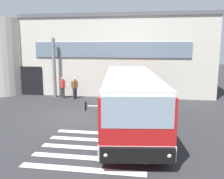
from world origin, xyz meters
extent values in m
cube|color=#2B2B2D|center=(0.00, 0.00, -0.01)|extent=(80.00, 90.00, 0.02)
cube|color=silver|center=(2.00, -6.00, 0.00)|extent=(4.40, 0.36, 0.01)
cube|color=silver|center=(2.00, -5.10, 0.00)|extent=(4.40, 0.36, 0.01)
cube|color=silver|center=(2.00, -4.20, 0.00)|extent=(4.40, 0.36, 0.01)
cube|color=silver|center=(2.00, -3.30, 0.00)|extent=(4.40, 0.36, 0.01)
cube|color=silver|center=(2.00, -2.40, 0.00)|extent=(4.40, 0.36, 0.01)
cube|color=beige|center=(0.00, 12.00, 3.17)|extent=(18.38, 12.00, 6.35)
cube|color=#56565B|center=(0.00, 12.00, 6.50)|extent=(18.58, 12.20, 0.30)
cylinder|color=beige|center=(-8.69, 6.50, 3.17)|extent=(4.40, 4.40, 6.35)
cube|color=black|center=(-5.69, 5.95, 1.20)|extent=(1.80, 0.16, 2.40)
cube|color=slate|center=(1.00, 5.96, 3.80)|extent=(12.38, 0.10, 1.20)
cylinder|color=slate|center=(-3.46, 5.40, 2.36)|extent=(0.28, 0.28, 4.72)
cube|color=red|center=(3.18, -0.83, 1.42)|extent=(3.88, 10.40, 2.15)
cube|color=silver|center=(3.18, -0.83, 0.62)|extent=(3.93, 10.45, 0.55)
cube|color=silver|center=(3.18, -0.83, 2.60)|extent=(3.76, 10.19, 0.20)
cube|color=#8C9EAD|center=(3.85, -5.81, 2.02)|extent=(2.35, 0.43, 1.05)
cube|color=#8C9EAD|center=(4.42, -0.36, 1.92)|extent=(1.23, 8.88, 0.95)
cube|color=#8C9EAD|center=(1.85, -0.71, 1.92)|extent=(1.23, 8.88, 0.95)
cube|color=black|center=(3.85, -5.81, 2.38)|extent=(2.14, 0.39, 0.28)
cube|color=black|center=(3.86, -5.94, 0.63)|extent=(2.45, 0.52, 0.52)
sphere|color=beige|center=(4.89, -5.85, 0.65)|extent=(0.18, 0.18, 0.18)
sphere|color=beige|center=(2.85, -6.12, 0.65)|extent=(0.18, 0.18, 0.18)
cylinder|color=#B7B7BF|center=(2.34, -5.82, 2.17)|extent=(0.40, 0.10, 0.05)
cube|color=black|center=(2.14, -5.84, 2.17)|extent=(0.07, 0.20, 0.28)
cylinder|color=black|center=(4.78, -3.92, 0.50)|extent=(0.43, 1.03, 1.00)
cylinder|color=black|center=(2.45, -4.24, 0.50)|extent=(0.43, 1.03, 1.00)
cylinder|color=black|center=(4.09, 1.18, 0.50)|extent=(0.43, 1.03, 1.00)
cylinder|color=black|center=(1.76, 0.87, 0.50)|extent=(0.43, 1.03, 1.00)
cylinder|color=black|center=(3.92, 2.47, 0.50)|extent=(0.43, 1.03, 1.00)
cylinder|color=black|center=(1.59, 2.16, 0.50)|extent=(0.43, 1.03, 1.00)
cylinder|color=#2D2D33|center=(-2.57, 4.98, 0.42)|extent=(0.15, 0.15, 0.85)
cylinder|color=#2D2D33|center=(-2.74, 5.10, 0.42)|extent=(0.15, 0.15, 0.85)
cube|color=#B23333|center=(-2.66, 5.04, 1.14)|extent=(0.44, 0.39, 0.58)
sphere|color=tan|center=(-2.66, 5.04, 1.56)|extent=(0.23, 0.23, 0.23)
cylinder|color=#B23333|center=(-2.45, 4.90, 1.09)|extent=(0.09, 0.09, 0.55)
cylinder|color=#B23333|center=(-2.86, 5.18, 1.09)|extent=(0.09, 0.09, 0.55)
cylinder|color=#1E2338|center=(-1.58, 5.02, 0.42)|extent=(0.15, 0.15, 0.85)
cylinder|color=#1E2338|center=(-1.69, 4.85, 0.42)|extent=(0.15, 0.15, 0.85)
cube|color=#996633|center=(-1.64, 4.94, 1.14)|extent=(0.40, 0.44, 0.58)
sphere|color=tan|center=(-1.64, 4.94, 1.56)|extent=(0.23, 0.23, 0.23)
cylinder|color=#996633|center=(-1.50, 5.14, 1.09)|extent=(0.09, 0.09, 0.55)
cylinder|color=#996633|center=(-1.78, 4.73, 1.09)|extent=(0.09, 0.09, 0.55)
cube|color=navy|center=(-1.78, 5.03, 1.12)|extent=(0.32, 0.35, 0.44)
camera|label=1|loc=(4.25, -13.61, 4.15)|focal=40.13mm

